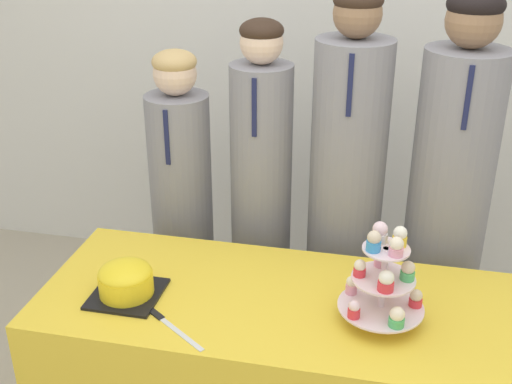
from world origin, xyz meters
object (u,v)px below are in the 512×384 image
student_0 (183,218)px  student_1 (261,212)px  round_cake (126,280)px  student_2 (345,209)px  cake_knife (164,320)px  student_3 (446,218)px  cupcake_stand (385,277)px

student_0 → student_1: student_1 is taller
round_cake → student_2: 0.93m
cake_knife → student_1: student_1 is taller
round_cake → student_3: bearing=32.9°
cake_knife → student_0: (-0.20, 0.78, -0.06)m
round_cake → student_3: size_ratio=0.14×
cake_knife → cupcake_stand: cupcake_stand is taller
student_1 → student_2: (0.34, 0.00, 0.05)m
cake_knife → student_1: 0.79m
student_2 → student_0: bearing=-180.0°
round_cake → cake_knife: size_ratio=0.90×
cupcake_stand → student_2: size_ratio=0.20×
student_1 → student_3: student_3 is taller
student_1 → student_2: size_ratio=0.92×
cake_knife → student_2: size_ratio=0.15×
student_2 → round_cake: bearing=-134.0°
cake_knife → student_2: 0.92m
cupcake_stand → round_cake: bearing=-176.9°
student_2 → student_3: (0.39, 0.00, 0.00)m
round_cake → student_0: (-0.03, 0.67, -0.12)m
student_3 → student_1: bearing=-180.0°
cupcake_stand → student_3: (0.22, 0.63, -0.10)m
cake_knife → student_0: 0.80m
cupcake_stand → student_2: student_2 is taller
cupcake_stand → student_0: bearing=143.7°
round_cake → student_0: student_0 is taller
student_1 → round_cake: bearing=-114.6°
student_1 → student_3: 0.73m
cake_knife → student_2: (0.48, 0.78, 0.06)m
round_cake → student_2: size_ratio=0.14×
round_cake → student_1: size_ratio=0.15×
cake_knife → student_1: (0.14, 0.78, 0.01)m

